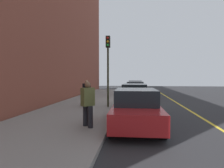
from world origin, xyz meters
name	(u,v)px	position (x,y,z in m)	size (l,w,h in m)	color
ground_plane	(135,104)	(0.00, 0.00, 0.00)	(56.00, 56.00, 0.00)	#28282B
sidewalk	(91,102)	(0.00, -3.30, 0.07)	(28.00, 4.60, 0.15)	gray
building_facade	(55,4)	(0.00, -6.05, 7.50)	(32.00, 0.80, 15.00)	brown
lane_stripe_centre	(180,105)	(0.00, 3.20, 0.00)	(28.00, 0.14, 0.01)	gold
snow_bank_curb	(128,96)	(-4.54, -0.70, 0.11)	(6.26, 0.56, 0.22)	white
parked_car_silver	(135,86)	(-10.92, 0.03, 0.76)	(4.70, 2.01, 1.51)	black
parked_car_white	(135,89)	(-5.34, 0.02, 0.76)	(4.68, 1.94, 1.51)	black
parked_car_green	(135,95)	(0.95, -0.05, 0.76)	(4.58, 2.03, 1.51)	black
parked_car_red	(136,108)	(6.43, -0.02, 0.76)	(4.16, 1.95, 1.51)	black
pedestrian_olive_coat	(88,103)	(7.11, -1.80, 1.04)	(0.52, 0.52, 1.67)	black
pedestrian_black_coat	(87,92)	(2.02, -3.13, 1.03)	(0.53, 0.50, 1.64)	black
traffic_light_pole	(108,59)	(2.34, -1.70, 3.10)	(0.35, 0.26, 4.36)	#2D2D19
rolling_suitcase	(88,102)	(2.47, -2.97, 0.43)	(0.34, 0.22, 0.91)	black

